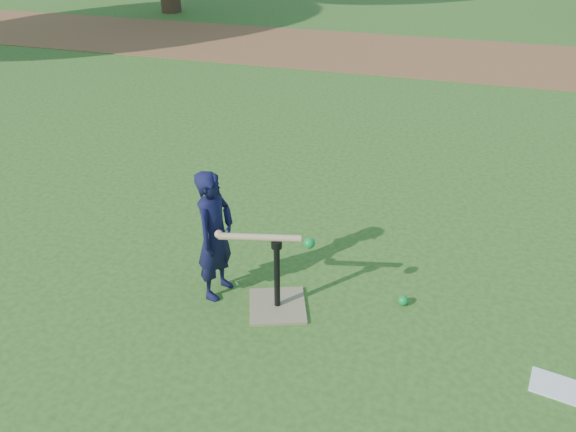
# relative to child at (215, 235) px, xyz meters

# --- Properties ---
(ground) EXTENTS (80.00, 80.00, 0.00)m
(ground) POSITION_rel_child_xyz_m (0.61, 0.18, -0.53)
(ground) COLOR #285116
(ground) RESTS_ON ground
(dirt_strip) EXTENTS (24.00, 3.00, 0.01)m
(dirt_strip) POSITION_rel_child_xyz_m (0.61, 7.68, -0.53)
(dirt_strip) COLOR brown
(dirt_strip) RESTS_ON ground
(child) EXTENTS (0.32, 0.43, 1.07)m
(child) POSITION_rel_child_xyz_m (0.00, 0.00, 0.00)
(child) COLOR black
(child) RESTS_ON ground
(wiffle_ball_ground) EXTENTS (0.08, 0.08, 0.08)m
(wiffle_ball_ground) POSITION_rel_child_xyz_m (1.44, 0.24, -0.49)
(wiffle_ball_ground) COLOR #0B832E
(wiffle_ball_ground) RESTS_ON ground
(clipboard) EXTENTS (0.34, 0.28, 0.01)m
(clipboard) POSITION_rel_child_xyz_m (2.48, -0.33, -0.53)
(clipboard) COLOR silver
(clipboard) RESTS_ON ground
(batting_tee) EXTENTS (0.55, 0.55, 0.61)m
(batting_tee) POSITION_rel_child_xyz_m (0.51, -0.06, -0.42)
(batting_tee) COLOR #7F7350
(batting_tee) RESTS_ON ground
(swing_action) EXTENTS (0.74, 0.18, 0.09)m
(swing_action) POSITION_rel_child_xyz_m (0.43, -0.09, 0.11)
(swing_action) COLOR tan
(swing_action) RESTS_ON ground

